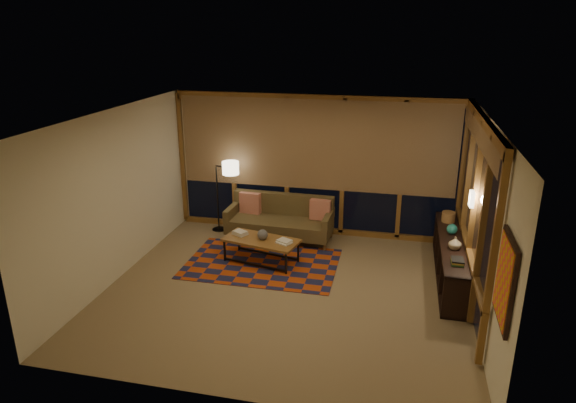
% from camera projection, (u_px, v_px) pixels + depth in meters
% --- Properties ---
extents(floor, '(5.50, 5.00, 0.01)m').
position_uv_depth(floor, '(286.00, 290.00, 7.95)').
color(floor, tan).
rests_on(floor, ground).
extents(ceiling, '(5.50, 5.00, 0.01)m').
position_uv_depth(ceiling, '(286.00, 117.00, 7.07)').
color(ceiling, beige).
rests_on(ceiling, walls).
extents(walls, '(5.51, 5.01, 2.70)m').
position_uv_depth(walls, '(286.00, 209.00, 7.51)').
color(walls, white).
rests_on(walls, floor).
extents(window_wall_back, '(5.30, 0.16, 2.60)m').
position_uv_depth(window_wall_back, '(315.00, 166.00, 9.75)').
color(window_wall_back, olive).
rests_on(window_wall_back, walls).
extents(window_wall_right, '(0.16, 3.70, 2.60)m').
position_uv_depth(window_wall_right, '(473.00, 209.00, 7.50)').
color(window_wall_right, olive).
rests_on(window_wall_right, walls).
extents(wall_art, '(0.06, 0.74, 0.94)m').
position_uv_depth(wall_art, '(505.00, 280.00, 5.21)').
color(wall_art, '#F14032').
rests_on(wall_art, walls).
extents(wall_sconce, '(0.12, 0.18, 0.22)m').
position_uv_depth(wall_sconce, '(472.00, 199.00, 7.31)').
color(wall_sconce, '#FFF0C7').
rests_on(wall_sconce, walls).
extents(sofa, '(2.00, 0.86, 0.81)m').
position_uv_depth(sofa, '(279.00, 219.00, 9.74)').
color(sofa, brown).
rests_on(sofa, floor).
extents(pillow_left, '(0.43, 0.19, 0.41)m').
position_uv_depth(pillow_left, '(250.00, 203.00, 9.99)').
color(pillow_left, red).
rests_on(pillow_left, sofa).
extents(pillow_right, '(0.40, 0.16, 0.39)m').
position_uv_depth(pillow_right, '(320.00, 210.00, 9.62)').
color(pillow_right, red).
rests_on(pillow_right, sofa).
extents(area_rug, '(2.58, 1.73, 0.01)m').
position_uv_depth(area_rug, '(262.00, 264.00, 8.83)').
color(area_rug, '#B64012').
rests_on(area_rug, floor).
extents(coffee_table, '(1.38, 0.85, 0.43)m').
position_uv_depth(coffee_table, '(261.00, 250.00, 8.84)').
color(coffee_table, olive).
rests_on(coffee_table, floor).
extents(book_stack_a, '(0.29, 0.27, 0.07)m').
position_uv_depth(book_stack_a, '(240.00, 233.00, 8.94)').
color(book_stack_a, silver).
rests_on(book_stack_a, coffee_table).
extents(book_stack_b, '(0.30, 0.28, 0.05)m').
position_uv_depth(book_stack_b, '(284.00, 242.00, 8.61)').
color(book_stack_b, silver).
rests_on(book_stack_b, coffee_table).
extents(ceramic_pot, '(0.23, 0.23, 0.18)m').
position_uv_depth(ceramic_pot, '(263.00, 234.00, 8.74)').
color(ceramic_pot, black).
rests_on(ceramic_pot, coffee_table).
extents(floor_lamp, '(0.55, 0.44, 1.46)m').
position_uv_depth(floor_lamp, '(217.00, 195.00, 10.06)').
color(floor_lamp, black).
rests_on(floor_lamp, floor).
extents(bookshelf, '(0.40, 2.63, 0.66)m').
position_uv_depth(bookshelf, '(451.00, 259.00, 8.25)').
color(bookshelf, '#321C17').
rests_on(bookshelf, floor).
extents(basket, '(0.29, 0.29, 0.17)m').
position_uv_depth(basket, '(448.00, 217.00, 8.89)').
color(basket, '#A56C40').
rests_on(basket, bookshelf).
extents(teal_bowl, '(0.22, 0.22, 0.17)m').
position_uv_depth(teal_bowl, '(452.00, 229.00, 8.36)').
color(teal_bowl, '#227E77').
rests_on(teal_bowl, bookshelf).
extents(vase, '(0.23, 0.23, 0.20)m').
position_uv_depth(vase, '(455.00, 243.00, 7.79)').
color(vase, tan).
rests_on(vase, bookshelf).
extents(shelf_book_stack, '(0.22, 0.29, 0.08)m').
position_uv_depth(shelf_book_stack, '(457.00, 261.00, 7.35)').
color(shelf_book_stack, silver).
rests_on(shelf_book_stack, bookshelf).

